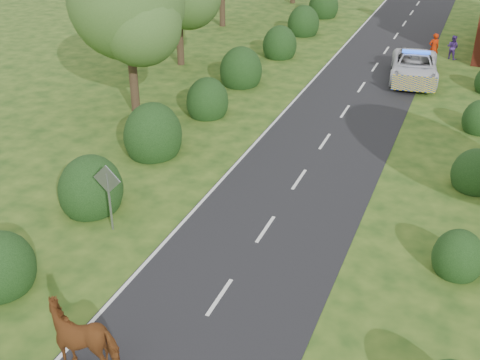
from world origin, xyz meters
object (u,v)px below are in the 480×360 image
at_px(cow, 85,338).
at_px(pedestrian_purple, 453,47).
at_px(police_van, 414,67).
at_px(pedestrian_red, 434,48).
at_px(road_sign, 108,188).

distance_m(cow, pedestrian_purple, 31.90).
height_order(cow, police_van, police_van).
bearing_deg(police_van, pedestrian_red, 73.09).
xyz_separation_m(police_van, pedestrian_red, (0.64, 3.92, 0.14)).
bearing_deg(cow, road_sign, -169.80).
height_order(police_van, pedestrian_red, pedestrian_red).
bearing_deg(pedestrian_red, road_sign, 42.47).
distance_m(police_van, pedestrian_red, 3.98).
xyz_separation_m(road_sign, pedestrian_purple, (9.22, 25.65, -0.88)).
relative_size(road_sign, pedestrian_purple, 1.64).
bearing_deg(pedestrian_purple, cow, 100.51).
relative_size(police_van, pedestrian_purple, 3.92).
height_order(road_sign, cow, road_sign).
xyz_separation_m(pedestrian_red, pedestrian_purple, (1.07, 1.22, -0.16)).
bearing_deg(pedestrian_purple, pedestrian_red, 70.64).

